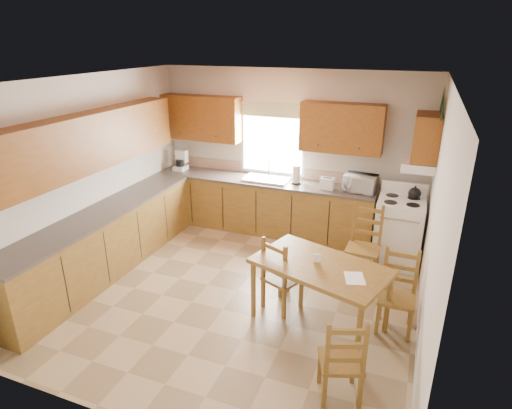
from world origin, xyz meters
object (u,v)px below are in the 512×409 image
(chair_near_right, at_px, (341,356))
(chair_far_right, at_px, (397,293))
(chair_near_left, at_px, (283,274))
(dining_table, at_px, (319,295))
(stove, at_px, (398,232))
(microwave, at_px, (360,183))
(chair_far_left, at_px, (363,244))

(chair_near_right, distance_m, chair_far_right, 1.27)
(chair_near_left, xyz_separation_m, chair_near_right, (0.93, -1.15, -0.02))
(chair_near_left, bearing_deg, dining_table, -175.30)
(dining_table, bearing_deg, stove, 86.59)
(stove, relative_size, chair_near_right, 1.06)
(stove, bearing_deg, dining_table, -111.33)
(dining_table, xyz_separation_m, chair_near_left, (-0.49, 0.16, 0.08))
(dining_table, bearing_deg, microwave, 105.60)
(chair_far_left, bearing_deg, chair_far_right, -61.09)
(chair_near_left, distance_m, chair_far_left, 1.33)
(chair_near_right, height_order, chair_far_right, chair_far_right)
(chair_near_right, bearing_deg, chair_far_left, -107.70)
(chair_far_right, bearing_deg, chair_near_right, -108.54)
(microwave, height_order, chair_far_right, microwave)
(chair_near_left, bearing_deg, chair_far_left, -104.24)
(dining_table, xyz_separation_m, chair_far_right, (0.84, 0.22, 0.08))
(microwave, distance_m, dining_table, 2.33)
(stove, bearing_deg, chair_far_right, -86.45)
(chair_near_left, height_order, chair_near_right, chair_near_left)
(microwave, xyz_separation_m, chair_near_right, (0.36, -3.22, -0.60))
(chair_near_left, relative_size, chair_far_right, 1.00)
(microwave, distance_m, chair_far_left, 1.17)
(dining_table, bearing_deg, chair_near_right, -48.23)
(dining_table, relative_size, chair_near_right, 1.62)
(chair_near_right, bearing_deg, stove, -116.55)
(microwave, xyz_separation_m, chair_far_left, (0.24, -1.01, -0.53))
(chair_far_left, xyz_separation_m, chair_far_right, (0.52, -1.00, -0.04))
(chair_far_left, height_order, chair_far_right, chair_far_left)
(chair_near_left, xyz_separation_m, chair_far_left, (0.81, 1.06, 0.04))
(microwave, bearing_deg, chair_far_right, -62.80)
(dining_table, bearing_deg, chair_near_left, 179.17)
(chair_far_left, distance_m, chair_far_right, 1.13)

